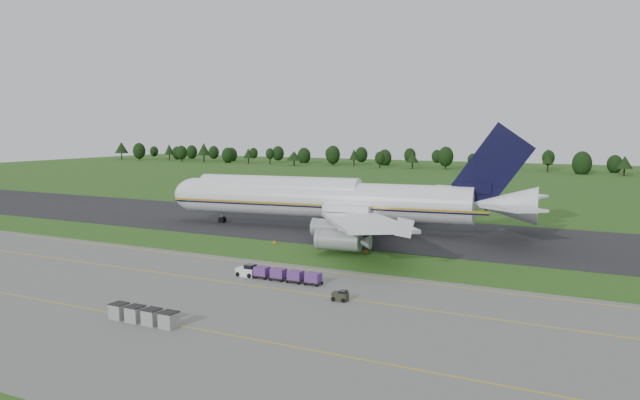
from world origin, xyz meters
The scene contains 10 objects.
ground centered at (0.00, 0.00, 0.00)m, with size 600.00×600.00×0.00m, color #285018.
apron centered at (0.00, -34.00, 0.03)m, with size 300.00×52.00×0.06m, color slate.
taxiway centered at (0.00, 28.00, 0.04)m, with size 300.00×40.00×0.08m, color black.
apron_markings centered at (0.00, -26.98, 0.06)m, with size 300.00×30.20×0.01m.
tree_line centered at (-20.34, 220.17, 6.14)m, with size 530.85×21.55×11.83m.
aircraft centered at (-7.66, 25.46, 6.40)m, with size 80.15×77.22×22.43m.
baggage_train centered at (5.31, -17.82, 0.94)m, with size 13.47×1.72×1.66m.
utility_cart centered at (17.78, -23.23, 0.57)m, with size 1.96×1.34×1.05m.
uld_row centered at (2.44, -41.10, 0.94)m, with size 8.97×1.77×1.75m.
edge_markers centered at (-0.19, 5.43, 0.27)m, with size 18.89×0.30×0.60m.
Camera 1 is at (50.15, -91.04, 21.38)m, focal length 35.00 mm.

